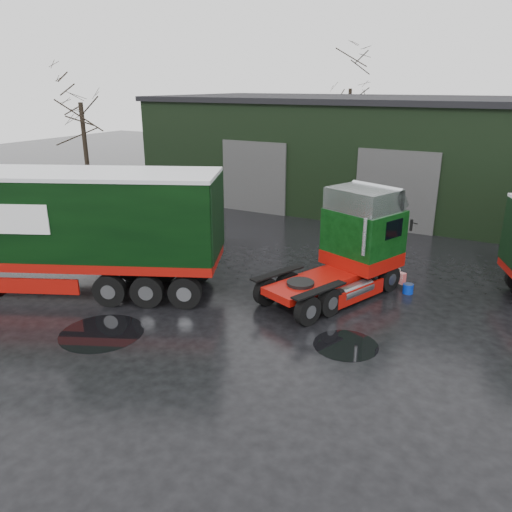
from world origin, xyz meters
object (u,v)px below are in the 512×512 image
(tree_left, at_px, (84,131))
(trailer_left, at_px, (22,232))
(tree_back_a, at_px, (349,113))
(hero_tractor, at_px, (332,247))
(warehouse, at_px, (423,153))
(wash_bucket, at_px, (408,289))

(tree_left, bearing_deg, trailer_left, -51.63)
(trailer_left, bearing_deg, tree_back_a, -27.46)
(hero_tractor, xyz_separation_m, tree_left, (-19.22, 7.50, 2.41))
(warehouse, relative_size, trailer_left, 2.33)
(tree_back_a, bearing_deg, warehouse, -51.34)
(warehouse, bearing_deg, tree_left, -157.17)
(trailer_left, bearing_deg, hero_tractor, -89.76)
(warehouse, relative_size, wash_bucket, 88.36)
(tree_back_a, bearing_deg, trailer_left, -92.86)
(wash_bucket, height_order, tree_left, tree_left)
(trailer_left, bearing_deg, warehouse, -50.00)
(hero_tractor, relative_size, trailer_left, 0.43)
(trailer_left, xyz_separation_m, tree_left, (-9.50, 12.00, 2.09))
(wash_bucket, height_order, tree_back_a, tree_back_a)
(trailer_left, xyz_separation_m, wash_bucket, (12.04, 6.19, -1.99))
(tree_back_a, bearing_deg, tree_left, -121.43)
(hero_tractor, distance_m, trailer_left, 10.72)
(tree_left, distance_m, tree_back_a, 21.10)
(tree_back_a, bearing_deg, hero_tractor, -72.13)
(hero_tractor, bearing_deg, tree_back_a, 129.08)
(trailer_left, relative_size, wash_bucket, 37.97)
(wash_bucket, relative_size, tree_back_a, 0.04)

